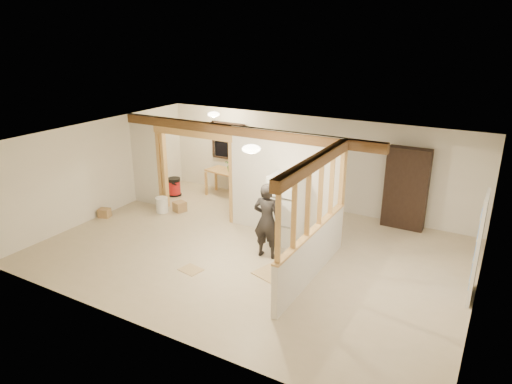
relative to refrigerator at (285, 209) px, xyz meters
The scene contains 30 objects.
floor 1.23m from the refrigerator, 117.43° to the right, with size 9.00×6.50×0.01m, color #C4B192.
ceiling 1.93m from the refrigerator, 117.43° to the right, with size 9.00×6.50×0.01m, color white.
wall_back 2.51m from the refrigerator, 99.90° to the left, with size 9.00×0.01×2.50m, color silver.
wall_front 4.11m from the refrigerator, 95.96° to the right, with size 9.00×0.01×2.50m, color silver.
wall_left 5.01m from the refrigerator, behind, with size 0.01×6.50×2.50m, color silver.
wall_right 4.18m from the refrigerator, 11.34° to the right, with size 0.01×6.50×2.50m, color silver.
partition_left_stub 4.51m from the refrigerator, behind, with size 0.90×0.12×2.50m, color silver.
partition_center 0.63m from the refrigerator, 120.42° to the left, with size 2.80×0.12×2.50m, color silver.
doorway_frame 2.87m from the refrigerator, behind, with size 2.46×0.14×2.20m, color tan.
header_beam_back 2.16m from the refrigerator, 164.98° to the left, with size 7.00×0.18×0.22m, color brown.
header_beam_right 2.31m from the refrigerator, 46.01° to the right, with size 0.18×3.30×0.22m, color brown.
pony_wall 1.72m from the refrigerator, 46.01° to the right, with size 0.12×3.20×1.00m, color silver.
stud_partition 1.90m from the refrigerator, 46.01° to the right, with size 0.14×3.20×1.32m, color tan.
window_back 3.90m from the refrigerator, 142.13° to the left, with size 1.12×0.10×1.10m, color black.
french_door 4.02m from the refrigerator, ahead, with size 0.12×0.86×2.00m, color white.
ceiling_dome_main 2.13m from the refrigerator, 95.39° to the right, with size 0.36×0.36×0.16m, color #FFEABF.
ceiling_dome_util 3.68m from the refrigerator, 153.12° to the left, with size 0.32×0.32×0.14m, color #FFEABF.
hanging_bulb 2.89m from the refrigerator, 162.12° to the left, with size 0.07×0.07×0.07m, color #FFD88C.
refrigerator is the anchor object (origin of this frame).
woman 0.85m from the refrigerator, 91.36° to the right, with size 0.61×0.40×1.66m, color black.
work_table 3.50m from the refrigerator, 145.62° to the left, with size 1.22×0.61×0.77m, color tan.
potted_plant 3.30m from the refrigerator, 143.99° to the left, with size 0.36×0.31×0.40m, color #366F2B.
shop_vac 4.43m from the refrigerator, 164.00° to the left, with size 0.41×0.41×0.54m, color #B41919.
bookshelf 3.10m from the refrigerator, 45.25° to the left, with size 1.01×0.34×2.02m, color black.
bucket 3.72m from the refrigerator, behind, with size 0.33×0.33×0.41m, color white.
box_util_a 1.94m from the refrigerator, 155.48° to the left, with size 0.38×0.33×0.33m, color #A88151.
box_util_b 3.38m from the refrigerator, behind, with size 0.29×0.29×0.27m, color #A88151.
box_front 4.91m from the refrigerator, 167.92° to the right, with size 0.28×0.23×0.23m, color #A88151.
floor_panel_near 1.73m from the refrigerator, 74.50° to the right, with size 0.57×0.57×0.02m, color tan.
floor_panel_far 2.54m from the refrigerator, 116.52° to the right, with size 0.44×0.35×0.01m, color tan.
Camera 1 is at (4.57, -7.86, 4.62)m, focal length 32.00 mm.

